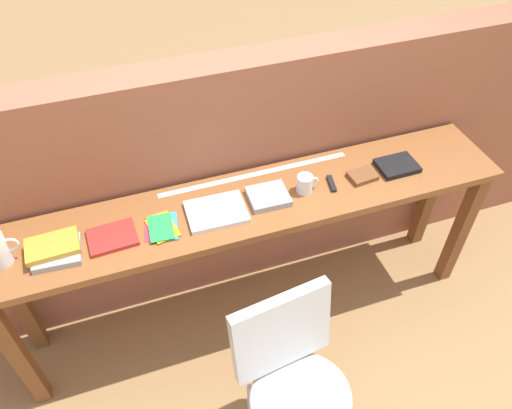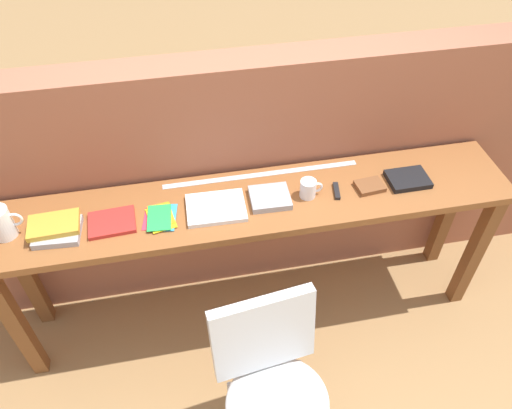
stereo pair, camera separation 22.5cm
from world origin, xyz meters
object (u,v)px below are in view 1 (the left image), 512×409
mug (305,184)px  leather_journal_brown (362,176)px  book_repair_rightmost (397,166)px  book_open_centre (216,212)px  magazine_cycling (112,237)px  book_stack_leftmost (55,250)px  pamphlet_pile_colourful (162,227)px  chair_white_moulded (294,375)px  multitool_folded (332,184)px

mug → leather_journal_brown: size_ratio=0.85×
leather_journal_brown → book_repair_rightmost: bearing=-2.5°
book_open_centre → magazine_cycling: bearing=-178.1°
mug → magazine_cycling: bearing=-179.2°
book_stack_leftmost → pamphlet_pile_colourful: book_stack_leftmost is taller
mug → leather_journal_brown: (0.30, -0.01, -0.03)m
magazine_cycling → leather_journal_brown: leather_journal_brown is taller
book_stack_leftmost → magazine_cycling: (0.24, 0.01, -0.02)m
magazine_cycling → chair_white_moulded: bearing=-52.1°
book_stack_leftmost → multitool_folded: book_stack_leftmost is taller
book_stack_leftmost → pamphlet_pile_colourful: 0.45m
book_stack_leftmost → mug: mug is taller
book_open_centre → mug: (0.44, 0.01, 0.03)m
leather_journal_brown → book_stack_leftmost: bearing=175.2°
magazine_cycling → leather_journal_brown: size_ratio=1.58×
chair_white_moulded → magazine_cycling: bearing=131.0°
multitool_folded → leather_journal_brown: 0.16m
magazine_cycling → pamphlet_pile_colourful: magazine_cycling is taller
magazine_cycling → leather_journal_brown: 1.21m
book_open_centre → leather_journal_brown: leather_journal_brown is taller
book_open_centre → mug: bearing=3.0°
pamphlet_pile_colourful → multitool_folded: size_ratio=1.70×
book_open_centre → multitool_folded: book_open_centre is taller
book_stack_leftmost → book_repair_rightmost: 1.65m
book_repair_rightmost → leather_journal_brown: bearing=-177.4°
book_open_centre → multitool_folded: size_ratio=2.44×
chair_white_moulded → book_open_centre: size_ratio=3.32×
mug → multitool_folded: size_ratio=1.00×
chair_white_moulded → magazine_cycling: 0.97m
chair_white_moulded → pamphlet_pile_colourful: (-0.38, 0.68, 0.36)m
book_stack_leftmost → book_open_centre: book_stack_leftmost is taller
chair_white_moulded → magazine_cycling: magazine_cycling is taller
multitool_folded → mug: bearing=178.6°
pamphlet_pile_colourful → mug: bearing=1.6°
magazine_cycling → mug: size_ratio=1.87×
book_open_centre → leather_journal_brown: 0.74m
pamphlet_pile_colourful → multitool_folded: (0.83, 0.02, 0.00)m
leather_journal_brown → book_repair_rightmost: 0.20m
leather_journal_brown → book_repair_rightmost: (0.20, 0.01, 0.00)m
pamphlet_pile_colourful → book_repair_rightmost: size_ratio=0.96×
leather_journal_brown → pamphlet_pile_colourful: bearing=175.3°
book_stack_leftmost → chair_white_moulded: bearing=-39.1°
pamphlet_pile_colourful → mug: mug is taller
chair_white_moulded → mug: 0.86m
multitool_folded → book_repair_rightmost: size_ratio=0.56×
chair_white_moulded → mug: (0.32, 0.69, 0.40)m
book_open_centre → mug: 0.44m
magazine_cycling → multitool_folded: (1.05, 0.01, -0.00)m
pamphlet_pile_colourful → leather_journal_brown: 1.00m
chair_white_moulded → leather_journal_brown: leather_journal_brown is taller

